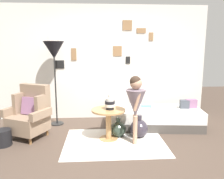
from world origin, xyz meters
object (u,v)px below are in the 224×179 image
Objects in this scene: daybed at (154,118)px; floor_lamp at (54,53)px; person_child at (136,101)px; demijohn_far at (139,128)px; demijohn_near at (118,129)px; side_table at (109,118)px; vase_striped at (110,103)px; armchair at (30,114)px; book_on_daybed at (146,106)px; magazine_basket at (3,138)px.

floor_lamp is at bearing 171.21° from daybed.
demijohn_far is at bearing 66.21° from person_child.
side_table is at bearing -149.16° from demijohn_near.
demijohn_far is (0.38, -0.05, 0.02)m from demijohn_near.
armchair is at bearing 170.55° from vase_striped.
magazine_basket is at bearing -161.29° from book_on_daybed.
person_child is at bearing -1.39° from magazine_basket.
person_child is (-0.54, -0.80, 0.56)m from daybed.
armchair reaches higher than book_on_daybed.
demijohn_far is at bearing 5.17° from magazine_basket.
vase_striped is at bearing -173.06° from demijohn_far.
armchair is 3.66× the size of vase_striped.
floor_lamp is 1.50× the size of person_child.
demijohn_near is 2.00m from magazine_basket.
person_child is (1.89, -0.45, 0.32)m from armchair.
armchair is 0.61m from magazine_basket.
floor_lamp reaches higher than demijohn_near.
armchair is 0.82× the size of person_child.
armchair is 2.35m from book_on_daybed.
daybed is at bearing 8.20° from armchair.
floor_lamp is 4.22× the size of demijohn_far.
magazine_basket is (-1.80, -0.15, -0.27)m from side_table.
side_table is at bearing -138.73° from book_on_daybed.
armchair is 1.97m from person_child.
side_table reaches higher than demijohn_near.
side_table is 0.51× the size of person_child.
armchair is at bearing 174.94° from demijohn_far.
daybed is 1.11m from person_child.
vase_striped reaches higher than demijohn_near.
vase_striped is 1.14m from book_on_daybed.
floor_lamp is (-1.08, 0.91, 1.14)m from side_table.
demijohn_far is (0.12, 0.27, -0.59)m from person_child.
vase_striped is 0.63× the size of demijohn_far.
floor_lamp is at bearing 55.98° from magazine_basket.
vase_striped is at bearing -9.45° from armchair.
person_child is at bearing -36.11° from floor_lamp.
floor_lamp is 2.24m from book_on_daybed.
demijohn_near is 0.89× the size of demijohn_far.
book_on_daybed is at bearing 41.27° from side_table.
demijohn_near is (1.63, -0.13, -0.29)m from armchair.
person_child is 2.33m from magazine_basket.
floor_lamp is 2.31m from demijohn_far.
side_table is (-0.99, -0.59, 0.21)m from daybed.
demijohn_near is (0.19, 0.11, -0.26)m from side_table.
vase_striped reaches higher than side_table.
demijohn_near is at bearing 172.52° from demijohn_far.
person_child is (0.45, -0.21, 0.36)m from side_table.
book_on_daybed is at bearing 67.22° from person_child.
side_table reaches higher than demijohn_far.
book_on_daybed is 2.81m from magazine_basket.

